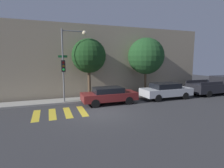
{
  "coord_description": "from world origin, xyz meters",
  "views": [
    {
      "loc": [
        -3.1,
        -10.94,
        3.52
      ],
      "look_at": [
        1.64,
        2.1,
        1.6
      ],
      "focal_mm": 28.0,
      "sensor_mm": 36.0,
      "label": 1
    }
  ],
  "objects_px": {
    "sedan_near_corner": "(109,95)",
    "pickup_truck": "(217,85)",
    "traffic_light_pole": "(68,58)",
    "tree_midblock": "(146,56)",
    "tree_near_corner": "(89,56)",
    "sedan_middle": "(166,90)"
  },
  "relations": [
    {
      "from": "sedan_near_corner",
      "to": "pickup_truck",
      "type": "height_order",
      "value": "pickup_truck"
    },
    {
      "from": "traffic_light_pole",
      "to": "pickup_truck",
      "type": "bearing_deg",
      "value": -4.93
    },
    {
      "from": "traffic_light_pole",
      "to": "tree_midblock",
      "type": "bearing_deg",
      "value": 6.74
    },
    {
      "from": "tree_near_corner",
      "to": "pickup_truck",
      "type": "bearing_deg",
      "value": -9.56
    },
    {
      "from": "sedan_near_corner",
      "to": "sedan_middle",
      "type": "height_order",
      "value": "sedan_middle"
    },
    {
      "from": "traffic_light_pole",
      "to": "tree_midblock",
      "type": "relative_size",
      "value": 1.04
    },
    {
      "from": "traffic_light_pole",
      "to": "sedan_middle",
      "type": "relative_size",
      "value": 1.28
    },
    {
      "from": "tree_midblock",
      "to": "tree_near_corner",
      "type": "bearing_deg",
      "value": 180.0
    },
    {
      "from": "sedan_middle",
      "to": "tree_midblock",
      "type": "relative_size",
      "value": 0.81
    },
    {
      "from": "sedan_near_corner",
      "to": "traffic_light_pole",
      "type": "bearing_deg",
      "value": 156.85
    },
    {
      "from": "sedan_middle",
      "to": "sedan_near_corner",
      "type": "bearing_deg",
      "value": 180.0
    },
    {
      "from": "sedan_near_corner",
      "to": "sedan_middle",
      "type": "bearing_deg",
      "value": 0.0
    },
    {
      "from": "sedan_middle",
      "to": "pickup_truck",
      "type": "relative_size",
      "value": 0.82
    },
    {
      "from": "tree_midblock",
      "to": "pickup_truck",
      "type": "bearing_deg",
      "value": -16.85
    },
    {
      "from": "tree_near_corner",
      "to": "sedan_middle",
      "type": "bearing_deg",
      "value": -18.2
    },
    {
      "from": "pickup_truck",
      "to": "sedan_middle",
      "type": "bearing_deg",
      "value": 180.0
    },
    {
      "from": "traffic_light_pole",
      "to": "tree_midblock",
      "type": "xyz_separation_m",
      "value": [
        7.59,
        0.9,
        0.18
      ]
    },
    {
      "from": "tree_near_corner",
      "to": "tree_midblock",
      "type": "distance_m",
      "value": 5.72
    },
    {
      "from": "sedan_middle",
      "to": "tree_midblock",
      "type": "xyz_separation_m",
      "value": [
        -0.88,
        2.17,
        3.12
      ]
    },
    {
      "from": "sedan_near_corner",
      "to": "sedan_middle",
      "type": "xyz_separation_m",
      "value": [
        5.49,
        0.0,
        0.04
      ]
    },
    {
      "from": "sedan_near_corner",
      "to": "tree_near_corner",
      "type": "distance_m",
      "value": 3.97
    },
    {
      "from": "traffic_light_pole",
      "to": "pickup_truck",
      "type": "xyz_separation_m",
      "value": [
        14.75,
        -1.27,
        -2.78
      ]
    }
  ]
}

